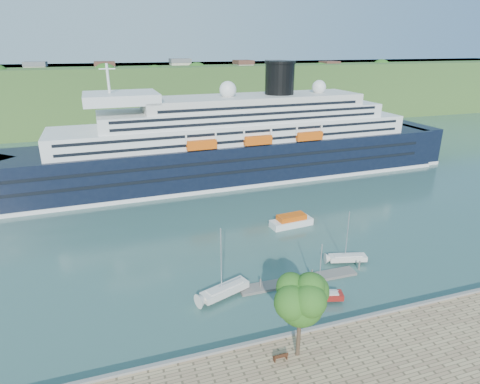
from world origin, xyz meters
TOP-DOWN VIEW (x-y plane):
  - ground at (0.00, 0.00)m, footprint 400.00×400.00m
  - far_hillside at (0.00, 145.00)m, footprint 400.00×50.00m
  - quay_coping at (0.00, -0.20)m, footprint 220.00×0.50m
  - cruise_ship at (6.67, 59.37)m, footprint 127.27×21.66m
  - park_bench at (-6.50, -3.35)m, footprint 1.64×0.69m
  - promenade_tree at (-4.42, -3.18)m, footprint 6.39×6.39m
  - floating_pontoon at (2.68, 10.82)m, footprint 17.88×2.30m
  - sailboat_white_near at (-8.46, 10.71)m, footprint 7.89×4.60m
  - sailboat_red at (3.38, 5.68)m, footprint 6.51×3.39m
  - sailboat_white_far at (12.24, 13.35)m, footprint 6.62×3.30m
  - tender_launch at (9.65, 28.43)m, footprint 8.38×3.52m

SIDE VIEW (x-z plane):
  - ground at x=0.00m, z-range 0.00..0.00m
  - floating_pontoon at x=2.68m, z-range 0.00..0.40m
  - tender_launch at x=9.65m, z-range 0.00..2.26m
  - quay_coping at x=0.00m, z-range 1.00..1.30m
  - park_bench at x=-6.50m, z-range 1.00..2.05m
  - sailboat_red at x=3.38m, z-range 0.00..8.11m
  - sailboat_white_far at x=12.24m, z-range 0.00..8.24m
  - sailboat_white_near at x=-8.46m, z-range 0.00..9.85m
  - promenade_tree at x=-4.42m, z-range 1.00..11.58m
  - far_hillside at x=0.00m, z-range 0.00..24.00m
  - cruise_ship at x=6.67m, z-range 0.00..28.49m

